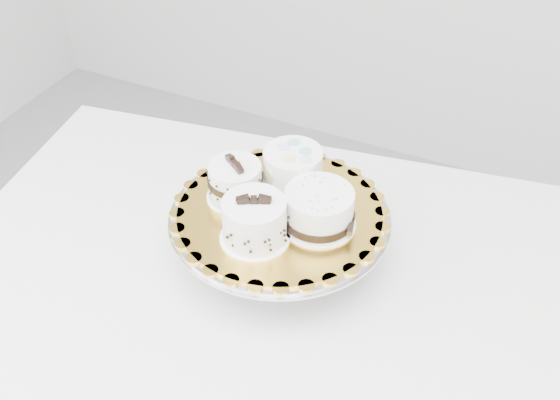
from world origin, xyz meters
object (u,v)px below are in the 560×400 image
at_px(cake_stand, 280,228).
at_px(cake_swirl, 254,222).
at_px(table, 292,315).
at_px(cake_ribbon, 319,210).
at_px(cake_board, 280,213).
at_px(cake_dots, 293,169).
at_px(cake_banded, 235,183).

xyz_separation_m(cake_stand, cake_swirl, (-0.01, -0.08, 0.07)).
xyz_separation_m(table, cake_stand, (-0.05, 0.06, 0.14)).
bearing_deg(table, cake_ribbon, 61.77).
bearing_deg(cake_stand, table, -49.06).
height_order(cake_stand, cake_ribbon, cake_ribbon).
bearing_deg(cake_swirl, cake_board, 57.91).
relative_size(table, cake_swirl, 10.03).
bearing_deg(cake_ribbon, cake_dots, 124.30).
bearing_deg(cake_stand, cake_banded, 177.81).
distance_m(cake_dots, cake_ribbon, 0.11).
bearing_deg(cake_stand, cake_ribbon, -0.41).
bearing_deg(cake_swirl, cake_ribbon, 17.62).
distance_m(cake_stand, cake_ribbon, 0.10).
relative_size(cake_banded, cake_dots, 1.01).
relative_size(cake_board, cake_ribbon, 2.52).
bearing_deg(cake_board, cake_banded, 177.81).
bearing_deg(cake_swirl, cake_dots, 64.19).
xyz_separation_m(cake_stand, cake_dots, (-0.01, 0.07, 0.08)).
distance_m(cake_board, cake_swirl, 0.09).
bearing_deg(cake_ribbon, cake_stand, 165.63).
relative_size(table, cake_banded, 10.91).
bearing_deg(cake_board, table, -49.06).
relative_size(cake_board, cake_banded, 2.77).
bearing_deg(cake_swirl, cake_banded, 108.03).
xyz_separation_m(table, cake_banded, (-0.14, 0.06, 0.21)).
xyz_separation_m(cake_swirl, cake_dots, (-0.00, 0.15, 0.00)).
bearing_deg(cake_dots, cake_swirl, -96.03).
xyz_separation_m(cake_stand, cake_banded, (-0.09, 0.00, 0.07)).
distance_m(table, cake_board, 0.19).
bearing_deg(cake_dots, cake_ribbon, -47.79).
height_order(cake_stand, cake_dots, cake_dots).
xyz_separation_m(cake_stand, cake_board, (0.00, 0.00, 0.04)).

